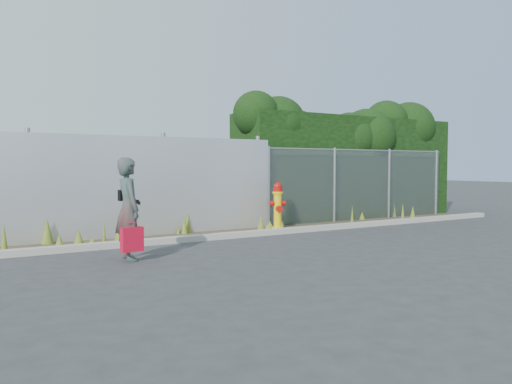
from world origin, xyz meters
name	(u,v)px	position (x,y,z in m)	size (l,w,h in m)	color
ground	(307,247)	(0.00, 0.00, 0.00)	(80.00, 80.00, 0.00)	#323234
curb	(258,233)	(0.00, 1.80, 0.06)	(16.00, 0.22, 0.12)	#A19A91
weed_strip	(205,231)	(-1.02, 2.40, 0.11)	(16.00, 1.28, 0.54)	#403425
corrugated_fence	(95,187)	(-3.25, 3.01, 1.10)	(8.50, 0.21, 2.30)	#B4B5BB
chainlink_fence	(363,184)	(4.25, 3.00, 1.03)	(6.50, 0.07, 2.05)	gray
hedge	(346,151)	(4.49, 3.99, 1.99)	(7.62, 2.16, 3.65)	black
fire_hydrant	(278,206)	(0.97, 2.47, 0.57)	(0.39, 0.35, 1.18)	yellow
woman	(129,209)	(-3.31, 0.49, 0.85)	(0.62, 0.40, 1.69)	#116C63
red_tote_bag	(132,239)	(-3.34, 0.23, 0.37)	(0.35, 0.13, 0.47)	red
black_shoulder_bag	(126,195)	(-3.31, 0.66, 1.06)	(0.24, 0.10, 0.18)	black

